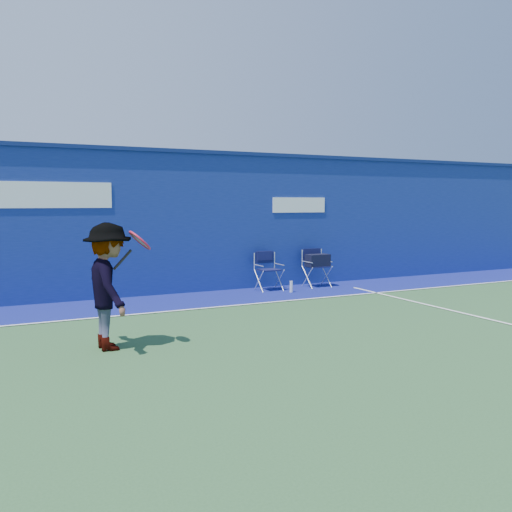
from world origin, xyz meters
name	(u,v)px	position (x,y,z in m)	size (l,w,h in m)	color
ground	(252,356)	(0.00, 0.00, 0.00)	(80.00, 80.00, 0.00)	#2C522C
stadium_wall	(146,222)	(0.00, 5.20, 1.55)	(24.00, 0.50, 3.08)	navy
out_of_bounds_strip	(162,303)	(0.00, 4.10, 0.00)	(24.00, 1.80, 0.01)	navy
court_lines	(233,344)	(0.00, 0.60, 0.01)	(24.00, 12.00, 0.01)	white
directors_chair_left	(269,278)	(2.58, 4.57, 0.29)	(0.51, 0.47, 0.87)	silver
directors_chair_right	(317,271)	(3.83, 4.55, 0.37)	(0.53, 0.47, 0.88)	silver
water_bottle	(291,287)	(2.88, 4.08, 0.13)	(0.07, 0.07, 0.26)	silver
tennis_player	(109,286)	(-1.55, 1.15, 0.85)	(0.89, 1.13, 1.69)	#EA4738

